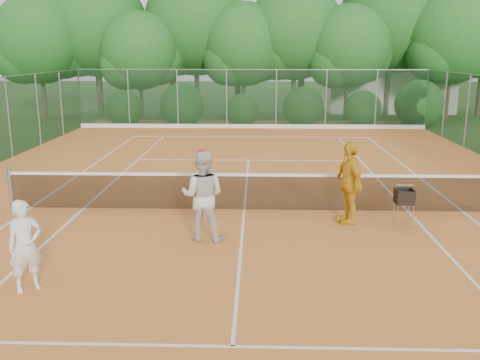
% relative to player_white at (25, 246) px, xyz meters
% --- Properties ---
extents(ground, '(120.00, 120.00, 0.00)m').
position_rel_player_white_xyz_m(ground, '(3.51, 4.71, -0.80)').
color(ground, '#264D1B').
rests_on(ground, ground).
extents(clay_court, '(18.00, 36.00, 0.02)m').
position_rel_player_white_xyz_m(clay_court, '(3.51, 4.71, -0.79)').
color(clay_court, orange).
rests_on(clay_court, ground).
extents(club_building, '(8.00, 5.00, 3.00)m').
position_rel_player_white_xyz_m(club_building, '(12.51, 28.71, 0.70)').
color(club_building, beige).
rests_on(club_building, ground).
extents(tennis_net, '(11.97, 0.10, 1.10)m').
position_rel_player_white_xyz_m(tennis_net, '(3.51, 4.71, -0.27)').
color(tennis_net, gray).
rests_on(tennis_net, clay_court).
extents(player_white, '(0.68, 0.65, 1.56)m').
position_rel_player_white_xyz_m(player_white, '(0.00, 0.00, 0.00)').
color(player_white, white).
rests_on(player_white, clay_court).
extents(player_center_grp, '(1.02, 0.84, 1.96)m').
position_rel_player_white_xyz_m(player_center_grp, '(2.70, 2.57, 0.19)').
color(player_center_grp, silver).
rests_on(player_center_grp, clay_court).
extents(player_yellow, '(0.78, 1.21, 1.92)m').
position_rel_player_white_xyz_m(player_yellow, '(5.95, 3.82, 0.18)').
color(player_yellow, gold).
rests_on(player_yellow, clay_court).
extents(ball_hopper, '(0.39, 0.39, 0.89)m').
position_rel_player_white_xyz_m(ball_hopper, '(7.16, 3.54, -0.08)').
color(ball_hopper, gray).
rests_on(ball_hopper, clay_court).
extents(stray_ball_a, '(0.07, 0.07, 0.07)m').
position_rel_player_white_xyz_m(stray_ball_a, '(-0.15, 14.57, -0.75)').
color(stray_ball_a, '#D6EB36').
rests_on(stray_ball_a, clay_court).
extents(stray_ball_b, '(0.07, 0.07, 0.07)m').
position_rel_player_white_xyz_m(stray_ball_b, '(4.32, 16.15, -0.75)').
color(stray_ball_b, yellow).
rests_on(stray_ball_b, clay_court).
extents(stray_ball_c, '(0.07, 0.07, 0.07)m').
position_rel_player_white_xyz_m(stray_ball_c, '(5.64, 14.06, -0.75)').
color(stray_ball_c, gold).
rests_on(stray_ball_c, clay_court).
extents(court_markings, '(11.03, 23.83, 0.01)m').
position_rel_player_white_xyz_m(court_markings, '(3.51, 4.71, -0.78)').
color(court_markings, white).
rests_on(court_markings, clay_court).
extents(fence_back, '(18.07, 0.07, 3.00)m').
position_rel_player_white_xyz_m(fence_back, '(3.51, 19.71, 0.72)').
color(fence_back, '#19381E').
rests_on(fence_back, clay_court).
extents(tropical_treeline, '(32.10, 8.49, 15.03)m').
position_rel_player_white_xyz_m(tropical_treeline, '(4.95, 24.94, 4.31)').
color(tropical_treeline, brown).
rests_on(tropical_treeline, ground).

